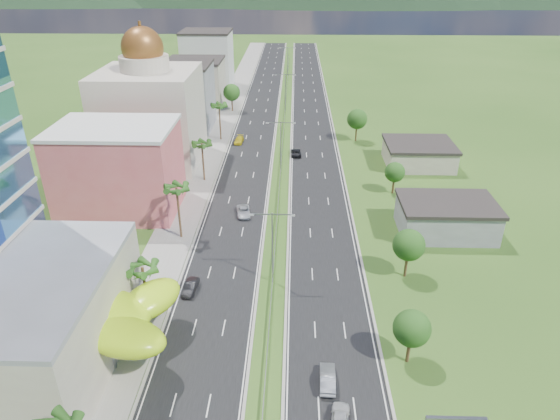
{
  "coord_description": "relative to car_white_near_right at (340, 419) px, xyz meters",
  "views": [
    {
      "loc": [
        2.77,
        -48.08,
        41.5
      ],
      "look_at": [
        0.78,
        18.64,
        7.0
      ],
      "focal_mm": 32.0,
      "sensor_mm": 36.0,
      "label": 1
    }
  ],
  "objects": [
    {
      "name": "car_silver_right",
      "position": [
        -0.92,
        5.29,
        -0.0
      ],
      "size": [
        1.8,
        4.72,
        1.54
      ],
      "primitive_type": "imported",
      "rotation": [
        0.0,
        0.0,
        3.11
      ],
      "color": "#94959A",
      "rests_on": "road_right"
    },
    {
      "name": "domed_building",
      "position": [
        -35.64,
        68.93,
        10.54
      ],
      "size": [
        20.0,
        20.0,
        28.7
      ],
      "color": "beige",
      "rests_on": "ground"
    },
    {
      "name": "shed_far",
      "position": [
        22.36,
        68.93,
        1.39
      ],
      "size": [
        14.0,
        12.0,
        4.4
      ],
      "primitive_type": "cube",
      "color": "#AA9C8C",
      "rests_on": "ground"
    },
    {
      "name": "road_right",
      "position": [
        -0.14,
        103.93,
        -0.79
      ],
      "size": [
        11.0,
        260.0,
        0.04
      ],
      "primitive_type": "cube",
      "color": "black",
      "rests_on": "ground"
    },
    {
      "name": "palm_tree_b",
      "position": [
        -23.14,
        15.93,
        6.25
      ],
      "size": [
        3.6,
        3.6,
        8.1
      ],
      "color": "#47301C",
      "rests_on": "ground"
    },
    {
      "name": "median_guardrail",
      "position": [
        -7.64,
        85.92,
        -0.19
      ],
      "size": [
        0.1,
        216.06,
        0.76
      ],
      "color": "gray",
      "rests_on": "ground"
    },
    {
      "name": "lime_canopy",
      "position": [
        -27.64,
        9.93,
        4.18
      ],
      "size": [
        18.0,
        15.0,
        7.4
      ],
      "color": "#B3E616",
      "rests_on": "ground"
    },
    {
      "name": "sidewalk_left",
      "position": [
        -24.64,
        103.93,
        -0.75
      ],
      "size": [
        7.0,
        260.0,
        0.12
      ],
      "primitive_type": "cube",
      "color": "gray",
      "rests_on": "ground"
    },
    {
      "name": "streetlight_median_c",
      "position": [
        -7.64,
        63.93,
        5.94
      ],
      "size": [
        6.04,
        0.25,
        11.0
      ],
      "color": "gray",
      "rests_on": "ground"
    },
    {
      "name": "leafy_tree_rb",
      "position": [
        11.36,
        25.93,
        4.37
      ],
      "size": [
        4.55,
        4.55,
        7.47
      ],
      "color": "#47301C",
      "rests_on": "ground"
    },
    {
      "name": "palm_tree_c",
      "position": [
        -23.14,
        35.93,
        7.69
      ],
      "size": [
        3.6,
        3.6,
        9.6
      ],
      "color": "#47301C",
      "rests_on": "ground"
    },
    {
      "name": "midrise_white",
      "position": [
        -34.64,
        138.93,
        8.19
      ],
      "size": [
        16.0,
        15.0,
        18.0
      ],
      "primitive_type": "cube",
      "color": "silver",
      "rests_on": "ground"
    },
    {
      "name": "car_silver_mid_left",
      "position": [
        -13.66,
        43.91,
        -0.09
      ],
      "size": [
        3.06,
        5.21,
        1.36
      ],
      "primitive_type": "imported",
      "rotation": [
        0.0,
        0.0,
        0.17
      ],
      "color": "#B2B5BA",
      "rests_on": "road_left"
    },
    {
      "name": "palm_tree_e",
      "position": [
        -23.14,
        83.93,
        7.5
      ],
      "size": [
        3.6,
        3.6,
        9.4
      ],
      "color": "#47301C",
      "rests_on": "ground"
    },
    {
      "name": "streetlight_median_d",
      "position": [
        -7.64,
        108.93,
        5.94
      ],
      "size": [
        6.04,
        0.25,
        11.0
      ],
      "color": "gray",
      "rests_on": "ground"
    },
    {
      "name": "leafy_tree_ra",
      "position": [
        8.36,
        8.93,
        3.97
      ],
      "size": [
        4.2,
        4.2,
        6.9
      ],
      "color": "#47301C",
      "rests_on": "ground"
    },
    {
      "name": "streetlight_median_b",
      "position": [
        -7.64,
        23.93,
        5.94
      ],
      "size": [
        6.04,
        0.25,
        11.0
      ],
      "color": "gray",
      "rests_on": "ground"
    },
    {
      "name": "road_left",
      "position": [
        -15.14,
        103.93,
        -0.79
      ],
      "size": [
        11.0,
        260.0,
        0.04
      ],
      "primitive_type": "cube",
      "color": "black",
      "rests_on": "ground"
    },
    {
      "name": "palm_tree_d",
      "position": [
        -23.14,
        58.93,
        6.73
      ],
      "size": [
        3.6,
        3.6,
        8.6
      ],
      "color": "#47301C",
      "rests_on": "ground"
    },
    {
      "name": "shed_near",
      "position": [
        20.36,
        38.93,
        1.69
      ],
      "size": [
        15.0,
        10.0,
        5.0
      ],
      "primitive_type": "cube",
      "color": "gray",
      "rests_on": "ground"
    },
    {
      "name": "car_dark_left",
      "position": [
        -18.82,
        21.32,
        -0.07
      ],
      "size": [
        1.85,
        4.35,
        1.39
      ],
      "primitive_type": "imported",
      "rotation": [
        0.0,
        0.0,
        -0.09
      ],
      "color": "black",
      "rests_on": "road_left"
    },
    {
      "name": "mountain_ridge",
      "position": [
        52.36,
        463.93,
        -0.81
      ],
      "size": [
        860.0,
        140.0,
        90.0
      ],
      "primitive_type": null,
      "color": "black",
      "rests_on": "ground"
    },
    {
      "name": "midrise_grey",
      "position": [
        -34.64,
        93.93,
        7.19
      ],
      "size": [
        16.0,
        15.0,
        16.0
      ],
      "primitive_type": "cube",
      "color": "gray",
      "rests_on": "ground"
    },
    {
      "name": "streetlight_median_e",
      "position": [
        -7.64,
        153.93,
        5.94
      ],
      "size": [
        6.04,
        0.25,
        11.0
      ],
      "color": "gray",
      "rests_on": "ground"
    },
    {
      "name": "leafy_tree_lfar",
      "position": [
        -23.14,
        108.93,
        4.77
      ],
      "size": [
        4.9,
        4.9,
        8.05
      ],
      "color": "#47301C",
      "rests_on": "ground"
    },
    {
      "name": "ground",
      "position": [
        -7.64,
        13.93,
        -0.81
      ],
      "size": [
        500.0,
        500.0,
        0.0
      ],
      "primitive_type": "plane",
      "color": "#2D5119",
      "rests_on": "ground"
    },
    {
      "name": "car_yellow_far_left",
      "position": [
        -18.38,
        81.76,
        -0.09
      ],
      "size": [
        2.21,
        4.82,
        1.37
      ],
      "primitive_type": "imported",
      "rotation": [
        0.0,
        0.0,
        -0.06
      ],
      "color": "gold",
      "rests_on": "road_left"
    },
    {
      "name": "pink_shophouse",
      "position": [
        -35.64,
        45.93,
        6.69
      ],
      "size": [
        20.0,
        15.0,
        15.0
      ],
      "primitive_type": "cube",
      "color": "#D1565A",
      "rests_on": "ground"
    },
    {
      "name": "car_white_near_right",
      "position": [
        0.0,
        0.0,
        0.0
      ],
      "size": [
        2.43,
        4.73,
        1.54
      ],
      "primitive_type": "imported",
      "rotation": [
        0.0,
        0.0,
        3.0
      ],
      "color": "silver",
      "rests_on": "road_right"
    },
    {
      "name": "car_dark_far_right",
      "position": [
        -4.44,
        73.67,
        -0.09
      ],
      "size": [
        2.51,
        5.02,
        1.36
      ],
      "primitive_type": "imported",
      "rotation": [
        0.0,
        0.0,
        3.19
      ],
      "color": "black",
      "rests_on": "road_right"
    },
    {
      "name": "leafy_tree_rd",
      "position": [
        10.36,
        83.93,
        4.77
      ],
      "size": [
        4.9,
        4.9,
        8.05
      ],
      "color": "#47301C",
      "rests_on": "ground"
    },
    {
      "name": "leafy_tree_rc",
      "position": [
        14.36,
        53.93,
        3.56
      ],
      "size": [
        3.85,
        3.85,
        6.33
      ],
      "color": "#47301C",
      "rests_on": "ground"
    },
    {
      "name": "midrise_beige",
      "position": [
        -34.64,
        115.93,
        5.69
      ],
      "size": [
        16.0,
        15.0,
        13.0
      ],
      "primitive_type": "cube",
      "color": "#AA9C8C",
      "rests_on": "ground"
    }
  ]
}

